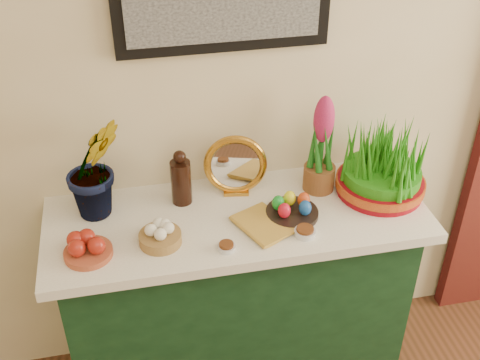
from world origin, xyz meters
name	(u,v)px	position (x,y,z in m)	size (l,w,h in m)	color
sideboard	(238,302)	(-0.27, 2.00, 0.42)	(1.30, 0.45, 0.85)	#163D1F
tablecloth	(237,217)	(-0.27, 2.00, 0.87)	(1.40, 0.55, 0.04)	white
hyacinth_green	(92,153)	(-0.76, 2.12, 1.15)	(0.26, 0.22, 0.51)	#1E6A1B
apple_bowl	(87,248)	(-0.81, 1.88, 0.92)	(0.17, 0.17, 0.08)	#A5482B
garlic_basket	(160,235)	(-0.57, 1.89, 0.92)	(0.17, 0.17, 0.08)	#A07240
vinegar_cruet	(181,180)	(-0.46, 2.12, 0.99)	(0.08, 0.08, 0.22)	black
mirror	(235,166)	(-0.25, 2.14, 1.01)	(0.25, 0.09, 0.24)	#BE832A
book	(246,232)	(-0.27, 1.87, 0.90)	(0.14, 0.20, 0.03)	#BC8F34
spice_dish_left	(226,247)	(-0.35, 1.81, 0.90)	(0.06, 0.06, 0.03)	silver
spice_dish_right	(305,232)	(-0.07, 1.83, 0.90)	(0.08, 0.08, 0.03)	silver
egg_plate	(292,209)	(-0.08, 1.95, 0.92)	(0.25, 0.25, 0.08)	black
hyacinth_pink	(321,149)	(0.07, 2.10, 1.07)	(0.12, 0.12, 0.40)	brown
wheatgrass_sabzeh	(383,165)	(0.29, 2.02, 1.01)	(0.34, 0.34, 0.28)	maroon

